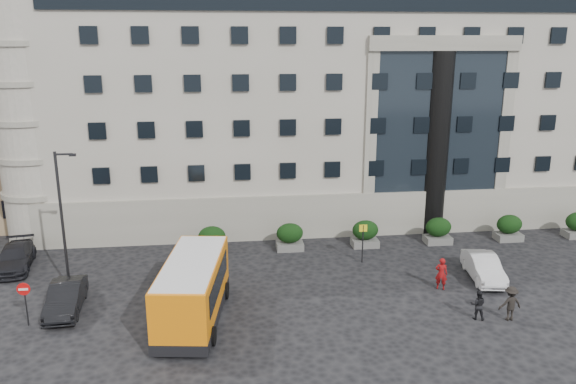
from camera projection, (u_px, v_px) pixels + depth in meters
name	position (u px, v px, depth m)	size (l,w,h in m)	color
ground	(286.00, 302.00, 30.38)	(120.00, 120.00, 0.00)	black
civic_building	(324.00, 95.00, 49.76)	(44.00, 24.00, 18.00)	#9E998B
entrance_column	(436.00, 145.00, 39.91)	(1.80, 1.80, 13.00)	black
hedge_a	(212.00, 240.00, 37.14)	(1.80, 1.26, 1.84)	#5A5957
hedge_b	(290.00, 236.00, 37.74)	(1.80, 1.26, 1.84)	#5A5957
hedge_c	(365.00, 233.00, 38.34)	(1.80, 1.26, 1.84)	#5A5957
hedge_d	(438.00, 230.00, 38.94)	(1.80, 1.26, 1.84)	#5A5957
hedge_e	(509.00, 227.00, 39.55)	(1.80, 1.26, 1.84)	#5A5957
street_lamp	(63.00, 217.00, 30.72)	(1.16, 0.18, 8.00)	#262628
bus_stop_sign	(363.00, 237.00, 35.35)	(0.50, 0.08, 2.52)	#262628
no_entry_sign	(24.00, 295.00, 27.44)	(0.64, 0.16, 2.32)	#262628
minibus	(193.00, 288.00, 28.06)	(3.68, 7.91, 3.18)	orange
red_truck	(117.00, 191.00, 46.22)	(3.89, 6.33, 3.18)	maroon
parked_car_b	(66.00, 298.00, 29.24)	(1.57, 4.50, 1.48)	black
parked_car_c	(15.00, 257.00, 34.71)	(1.98, 4.87, 1.41)	black
parked_car_d	(117.00, 210.00, 44.18)	(2.37, 5.14, 1.43)	black
white_taxi	(484.00, 267.00, 33.15)	(1.55, 4.44, 1.46)	silver
pedestrian_a	(441.00, 274.00, 31.75)	(0.68, 0.45, 1.88)	maroon
pedestrian_b	(478.00, 305.00, 28.37)	(0.76, 0.59, 1.57)	black
pedestrian_c	(510.00, 303.00, 28.24)	(1.18, 0.68, 1.82)	black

